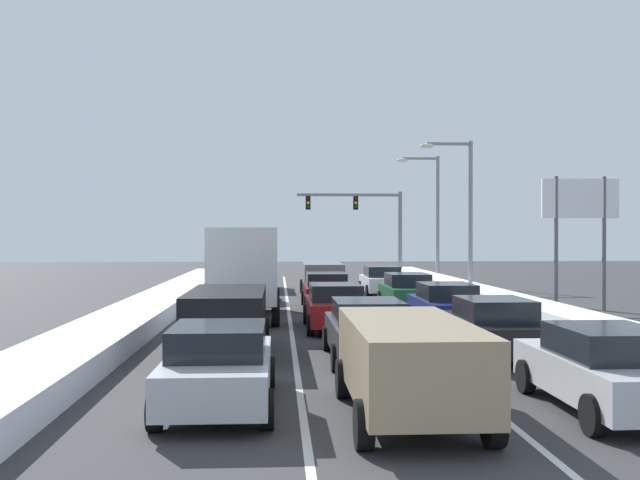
{
  "coord_description": "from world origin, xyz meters",
  "views": [
    {
      "loc": [
        -2.13,
        -6.16,
        3.13
      ],
      "look_at": [
        -0.3,
        25.82,
        2.89
      ],
      "focal_mm": 41.18,
      "sensor_mm": 36.0,
      "label": 1
    }
  ],
  "objects_px": {
    "street_lamp_right_near": "(463,203)",
    "sedan_black_right_lane_second": "(493,327)",
    "traffic_light_gantry": "(368,215)",
    "sedan_navy_right_lane_third": "(446,306)",
    "sedan_red_center_lane_third": "(335,306)",
    "sedan_maroon_center_lane_fourth": "(326,290)",
    "sedan_silver_left_lane_nearest": "(219,366)",
    "roadside_sign_right": "(580,213)",
    "sedan_green_right_lane_fourth": "(407,291)",
    "suv_black_left_lane_second": "(227,315)",
    "sedan_silver_right_lane_nearest": "(606,369)",
    "box_truck_left_lane_third": "(246,268)",
    "sedan_green_left_lane_fourth": "(249,285)",
    "suv_white_left_lane_fifth": "(257,272)",
    "suv_tan_center_lane_nearest": "(408,360)",
    "sedan_charcoal_center_lane_second": "(367,330)",
    "suv_gray_center_lane_fifth": "(322,276)",
    "street_lamp_right_mid": "(432,208)",
    "sedan_white_right_lane_fifth": "(382,281)"
  },
  "relations": [
    {
      "from": "box_truck_left_lane_third",
      "to": "street_lamp_right_mid",
      "type": "bearing_deg",
      "value": 58.85
    },
    {
      "from": "sedan_red_center_lane_third",
      "to": "roadside_sign_right",
      "type": "height_order",
      "value": "roadside_sign_right"
    },
    {
      "from": "sedan_maroon_center_lane_fourth",
      "to": "sedan_green_left_lane_fourth",
      "type": "height_order",
      "value": "same"
    },
    {
      "from": "suv_white_left_lane_fifth",
      "to": "roadside_sign_right",
      "type": "xyz_separation_m",
      "value": [
        13.51,
        -12.51,
        3.0
      ]
    },
    {
      "from": "sedan_red_center_lane_third",
      "to": "roadside_sign_right",
      "type": "relative_size",
      "value": 0.82
    },
    {
      "from": "sedan_black_right_lane_second",
      "to": "sedan_navy_right_lane_third",
      "type": "distance_m",
      "value": 5.71
    },
    {
      "from": "sedan_green_left_lane_fourth",
      "to": "sedan_navy_right_lane_third",
      "type": "bearing_deg",
      "value": -56.52
    },
    {
      "from": "sedan_navy_right_lane_third",
      "to": "box_truck_left_lane_third",
      "type": "height_order",
      "value": "box_truck_left_lane_third"
    },
    {
      "from": "suv_white_left_lane_fifth",
      "to": "street_lamp_right_near",
      "type": "relative_size",
      "value": 0.63
    },
    {
      "from": "sedan_red_center_lane_third",
      "to": "suv_black_left_lane_second",
      "type": "xyz_separation_m",
      "value": [
        -3.22,
        -4.78,
        0.25
      ]
    },
    {
      "from": "box_truck_left_lane_third",
      "to": "sedan_black_right_lane_second",
      "type": "bearing_deg",
      "value": -53.23
    },
    {
      "from": "sedan_green_right_lane_fourth",
      "to": "sedan_silver_left_lane_nearest",
      "type": "height_order",
      "value": "same"
    },
    {
      "from": "sedan_navy_right_lane_third",
      "to": "sedan_green_right_lane_fourth",
      "type": "distance_m",
      "value": 6.24
    },
    {
      "from": "suv_gray_center_lane_fifth",
      "to": "sedan_maroon_center_lane_fourth",
      "type": "bearing_deg",
      "value": -91.96
    },
    {
      "from": "street_lamp_right_near",
      "to": "sedan_black_right_lane_second",
      "type": "bearing_deg",
      "value": -101.93
    },
    {
      "from": "sedan_black_right_lane_second",
      "to": "roadside_sign_right",
      "type": "height_order",
      "value": "roadside_sign_right"
    },
    {
      "from": "box_truck_left_lane_third",
      "to": "suv_black_left_lane_second",
      "type": "bearing_deg",
      "value": -90.93
    },
    {
      "from": "sedan_charcoal_center_lane_second",
      "to": "street_lamp_right_mid",
      "type": "distance_m",
      "value": 28.3
    },
    {
      "from": "street_lamp_right_mid",
      "to": "traffic_light_gantry",
      "type": "bearing_deg",
      "value": 114.75
    },
    {
      "from": "suv_white_left_lane_fifth",
      "to": "street_lamp_right_near",
      "type": "distance_m",
      "value": 12.43
    },
    {
      "from": "sedan_maroon_center_lane_fourth",
      "to": "sedan_green_left_lane_fourth",
      "type": "xyz_separation_m",
      "value": [
        -3.42,
        3.62,
        0.0
      ]
    },
    {
      "from": "sedan_silver_right_lane_nearest",
      "to": "suv_white_left_lane_fifth",
      "type": "relative_size",
      "value": 0.92
    },
    {
      "from": "sedan_red_center_lane_third",
      "to": "sedan_silver_left_lane_nearest",
      "type": "relative_size",
      "value": 1.0
    },
    {
      "from": "sedan_silver_left_lane_nearest",
      "to": "sedan_navy_right_lane_third",
      "type": "bearing_deg",
      "value": 58.49
    },
    {
      "from": "suv_tan_center_lane_nearest",
      "to": "suv_gray_center_lane_fifth",
      "type": "height_order",
      "value": "same"
    },
    {
      "from": "sedan_green_right_lane_fourth",
      "to": "roadside_sign_right",
      "type": "height_order",
      "value": "roadside_sign_right"
    },
    {
      "from": "suv_tan_center_lane_nearest",
      "to": "sedan_green_left_lane_fourth",
      "type": "distance_m",
      "value": 22.66
    },
    {
      "from": "sedan_charcoal_center_lane_second",
      "to": "suv_gray_center_lane_fifth",
      "type": "relative_size",
      "value": 0.92
    },
    {
      "from": "street_lamp_right_near",
      "to": "sedan_green_left_lane_fourth",
      "type": "bearing_deg",
      "value": -172.76
    },
    {
      "from": "street_lamp_right_near",
      "to": "suv_tan_center_lane_nearest",
      "type": "bearing_deg",
      "value": -106.42
    },
    {
      "from": "suv_white_left_lane_fifth",
      "to": "sedan_black_right_lane_second",
      "type": "bearing_deg",
      "value": -73.99
    },
    {
      "from": "sedan_black_right_lane_second",
      "to": "traffic_light_gantry",
      "type": "height_order",
      "value": "traffic_light_gantry"
    },
    {
      "from": "sedan_green_left_lane_fourth",
      "to": "traffic_light_gantry",
      "type": "relative_size",
      "value": 0.6
    },
    {
      "from": "sedan_black_right_lane_second",
      "to": "suv_white_left_lane_fifth",
      "type": "bearing_deg",
      "value": 106.01
    },
    {
      "from": "sedan_red_center_lane_third",
      "to": "suv_black_left_lane_second",
      "type": "height_order",
      "value": "suv_black_left_lane_second"
    },
    {
      "from": "sedan_maroon_center_lane_fourth",
      "to": "traffic_light_gantry",
      "type": "bearing_deg",
      "value": 78.26
    },
    {
      "from": "suv_black_left_lane_second",
      "to": "suv_white_left_lane_fifth",
      "type": "bearing_deg",
      "value": 89.68
    },
    {
      "from": "sedan_charcoal_center_lane_second",
      "to": "roadside_sign_right",
      "type": "relative_size",
      "value": 0.82
    },
    {
      "from": "sedan_black_right_lane_second",
      "to": "sedan_red_center_lane_third",
      "type": "distance_m",
      "value": 6.69
    },
    {
      "from": "suv_tan_center_lane_nearest",
      "to": "street_lamp_right_near",
      "type": "distance_m",
      "value": 25.0
    },
    {
      "from": "sedan_charcoal_center_lane_second",
      "to": "sedan_green_left_lane_fourth",
      "type": "height_order",
      "value": "same"
    },
    {
      "from": "suv_black_left_lane_second",
      "to": "traffic_light_gantry",
      "type": "height_order",
      "value": "traffic_light_gantry"
    },
    {
      "from": "sedan_navy_right_lane_third",
      "to": "sedan_silver_right_lane_nearest",
      "type": "bearing_deg",
      "value": -89.03
    },
    {
      "from": "sedan_silver_right_lane_nearest",
      "to": "box_truck_left_lane_third",
      "type": "height_order",
      "value": "box_truck_left_lane_third"
    },
    {
      "from": "sedan_white_right_lane_fifth",
      "to": "suv_tan_center_lane_nearest",
      "type": "bearing_deg",
      "value": -97.07
    },
    {
      "from": "suv_tan_center_lane_nearest",
      "to": "sedan_silver_left_lane_nearest",
      "type": "bearing_deg",
      "value": 162.85
    },
    {
      "from": "sedan_navy_right_lane_third",
      "to": "traffic_light_gantry",
      "type": "bearing_deg",
      "value": 88.32
    },
    {
      "from": "sedan_red_center_lane_third",
      "to": "sedan_maroon_center_lane_fourth",
      "type": "bearing_deg",
      "value": 88.76
    },
    {
      "from": "sedan_silver_left_lane_nearest",
      "to": "roadside_sign_right",
      "type": "xyz_separation_m",
      "value": [
        13.36,
        15.93,
        3.25
      ]
    },
    {
      "from": "sedan_black_right_lane_second",
      "to": "sedan_red_center_lane_third",
      "type": "bearing_deg",
      "value": 122.48
    }
  ]
}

